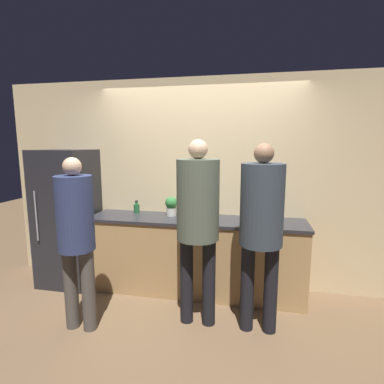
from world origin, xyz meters
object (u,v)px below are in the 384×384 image
at_px(person_left, 76,230).
at_px(cup_blue, 206,218).
at_px(refrigerator, 68,217).
at_px(potted_plant, 171,205).
at_px(utensil_crock, 258,213).
at_px(person_right, 261,219).
at_px(bottle_clear, 272,221).
at_px(fruit_bowl, 191,213).
at_px(bottle_green, 137,208).
at_px(person_center, 198,213).

distance_m(person_left, cup_blue, 1.40).
distance_m(refrigerator, cup_blue, 1.81).
relative_size(cup_blue, potted_plant, 0.35).
distance_m(utensil_crock, potted_plant, 1.06).
bearing_deg(person_right, bottle_clear, 74.98).
height_order(person_left, utensil_crock, person_left).
xyz_separation_m(person_right, fruit_bowl, (-0.81, 0.69, -0.14)).
height_order(person_left, bottle_clear, person_left).
distance_m(person_right, potted_plant, 1.30).
distance_m(person_right, fruit_bowl, 1.08).
bearing_deg(utensil_crock, bottle_clear, -65.40).
bearing_deg(potted_plant, fruit_bowl, -9.47).
relative_size(person_right, bottle_clear, 12.26).
xyz_separation_m(person_left, bottle_green, (0.16, 1.10, -0.01)).
bearing_deg(person_center, cup_blue, 90.57).
bearing_deg(person_center, utensil_crock, 54.58).
bearing_deg(person_center, fruit_bowl, 107.28).
distance_m(person_left, bottle_green, 1.11).
xyz_separation_m(cup_blue, potted_plant, (-0.46, 0.18, 0.09)).
relative_size(person_left, utensil_crock, 5.81).
relative_size(utensil_crock, bottle_clear, 1.96).
distance_m(person_right, bottle_green, 1.74).
bearing_deg(potted_plant, person_left, -121.23).
distance_m(utensil_crock, bottle_green, 1.53).
xyz_separation_m(person_left, cup_blue, (1.10, 0.87, -0.04)).
bearing_deg(person_left, refrigerator, 127.63).
height_order(refrigerator, bottle_green, refrigerator).
bearing_deg(potted_plant, person_center, -57.27).
relative_size(fruit_bowl, potted_plant, 1.29).
bearing_deg(cup_blue, potted_plant, 158.64).
xyz_separation_m(person_center, fruit_bowl, (-0.21, 0.69, -0.17)).
relative_size(fruit_bowl, bottle_green, 1.89).
xyz_separation_m(refrigerator, bottle_green, (0.87, 0.18, 0.12)).
xyz_separation_m(person_left, utensil_crock, (1.69, 1.14, -0.01)).
bearing_deg(fruit_bowl, person_center, -72.72).
bearing_deg(bottle_green, person_right, -27.00).
xyz_separation_m(fruit_bowl, cup_blue, (0.21, -0.14, -0.01)).
height_order(person_left, person_center, person_center).
bearing_deg(person_left, bottle_green, 81.80).
bearing_deg(refrigerator, bottle_clear, -2.44).
bearing_deg(bottle_clear, bottle_green, 170.14).
bearing_deg(person_right, refrigerator, 165.94).
bearing_deg(cup_blue, bottle_clear, -4.51).
height_order(person_center, bottle_clear, person_center).
relative_size(bottle_green, bottle_clear, 1.10).
bearing_deg(person_right, cup_blue, 137.44).
relative_size(bottle_green, potted_plant, 0.68).
bearing_deg(bottle_clear, utensil_crock, 114.60).
bearing_deg(cup_blue, person_left, -141.68).
bearing_deg(bottle_green, bottle_clear, -9.86).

